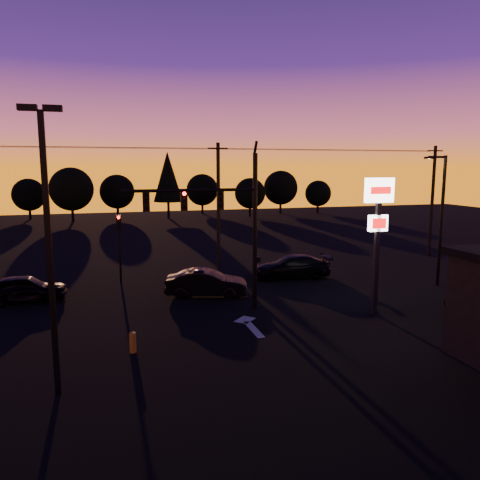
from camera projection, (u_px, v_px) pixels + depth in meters
The scene contains 22 objects.
ground at pixel (250, 338), 20.17m from camera, with size 120.00×120.00×0.00m, color black.
lane_arrow at pixel (250, 325), 21.89m from camera, with size 1.20×3.10×0.01m.
traffic_signal_mast at pixel (224, 215), 23.17m from camera, with size 6.79×0.52×8.58m.
secondary_signal at pixel (119, 239), 29.26m from camera, with size 0.30×0.31×4.35m.
parking_lot_light at pixel (48, 234), 14.45m from camera, with size 1.25×0.30×9.14m.
pylon_sign at pixel (378, 217), 22.76m from camera, with size 1.50×0.28×6.80m.
streetlight at pixel (441, 215), 28.53m from camera, with size 1.55×0.35×8.00m.
utility_pole_1 at pixel (218, 206), 33.30m from camera, with size 1.40×0.26×9.00m.
utility_pole_2 at pixel (432, 201), 38.24m from camera, with size 1.40×0.26×9.00m.
power_wires at pixel (218, 149), 32.68m from camera, with size 36.00×1.22×0.07m.
bollard at pixel (133, 343), 18.58m from camera, with size 0.27×0.27×0.82m, color #A77017.
tree_1 at pixel (29, 195), 65.54m from camera, with size 4.54×4.54×5.71m.
tree_2 at pixel (71, 189), 62.30m from camera, with size 5.77×5.78×7.26m.
tree_3 at pixel (117, 192), 67.84m from camera, with size 4.95×4.95×6.22m.
tree_4 at pixel (168, 177), 66.58m from camera, with size 4.18×4.18×9.50m.
tree_5 at pixel (202, 190), 73.31m from camera, with size 4.95×4.95×6.22m.
tree_6 at pixel (250, 193), 69.31m from camera, with size 4.54×4.54×5.71m.
tree_7 at pixel (281, 188), 73.71m from camera, with size 5.36×5.36×6.74m.
tree_8 at pixel (318, 193), 74.55m from camera, with size 4.12×4.12×5.19m.
car_left at pixel (24, 289), 25.49m from camera, with size 1.77×4.40×1.50m, color black.
car_mid at pixel (206, 283), 26.64m from camera, with size 1.61×4.63×1.52m, color black.
car_right at pixel (291, 267), 31.08m from camera, with size 2.10×5.17×1.50m, color black.
Camera 1 is at (-5.77, -18.39, 7.32)m, focal length 35.00 mm.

